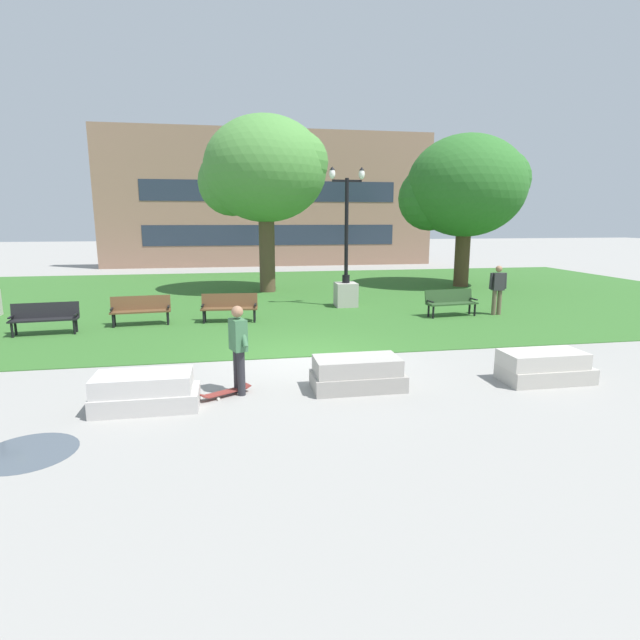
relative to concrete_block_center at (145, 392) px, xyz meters
The scene contains 17 objects.
ground_plane 4.29m from the concrete_block_center, 40.60° to the left, with size 140.00×140.00×0.00m, color gray.
grass_lawn 13.20m from the concrete_block_center, 75.74° to the left, with size 40.00×20.00×0.02m, color #336628.
concrete_block_center is the anchor object (origin of this frame).
concrete_block_left 3.95m from the concrete_block_center, ahead, with size 1.80×0.90×0.64m.
concrete_block_right 7.83m from the concrete_block_center, ahead, with size 1.82×0.90×0.64m.
person_skateboarder 1.84m from the concrete_block_center, 16.28° to the left, with size 0.39×0.59×1.71m.
skateboard 1.45m from the concrete_block_center, 14.93° to the left, with size 0.98×0.69×0.14m.
puddle 2.07m from the concrete_block_center, 133.23° to the right, with size 1.36×1.36×0.01m, color #47515B.
park_bench_near_left 7.54m from the concrete_block_center, 120.06° to the left, with size 1.84×0.70×0.90m.
park_bench_near_right 11.40m from the concrete_block_center, 38.30° to the left, with size 1.85×0.74×0.90m.
park_bench_far_left 7.57m from the concrete_block_center, 78.76° to the left, with size 1.84×0.67×0.90m.
park_bench_far_right 7.51m from the concrete_block_center, 99.74° to the left, with size 1.84×0.69×0.90m.
lamp_post_right 11.25m from the concrete_block_center, 58.63° to the left, with size 1.32×0.80×5.14m.
tree_near_left 19.68m from the concrete_block_center, 48.35° to the left, with size 5.93×5.65×7.23m.
tree_far_left 15.35m from the concrete_block_center, 77.49° to the left, with size 5.67×5.40×7.72m.
person_bystander_near_lawn 12.73m from the concrete_block_center, 33.32° to the left, with size 0.64×0.24×1.71m.
building_facade_distant 28.00m from the concrete_block_center, 80.58° to the left, with size 23.42×1.03×9.38m.
Camera 1 is at (-1.69, -11.55, 3.29)m, focal length 28.00 mm.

